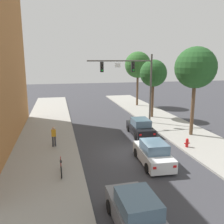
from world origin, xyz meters
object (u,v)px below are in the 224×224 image
(fire_hydrant, at_px, (187,143))
(bicycle_leaning, at_px, (61,168))
(car_lead_black, at_px, (140,128))
(street_tree_second, at_px, (153,73))
(pedestrian_sidewalk_left_walker, at_px, (54,136))
(street_tree_nearest, at_px, (196,68))
(street_tree_third, at_px, (138,65))
(car_third_grey, at_px, (137,214))
(traffic_signal_mast, at_px, (133,76))
(car_following_white, at_px, (153,154))

(fire_hydrant, bearing_deg, bicycle_leaning, -165.70)
(car_lead_black, relative_size, street_tree_second, 0.62)
(pedestrian_sidewalk_left_walker, relative_size, street_tree_nearest, 0.20)
(pedestrian_sidewalk_left_walker, distance_m, street_tree_third, 21.03)
(fire_hydrant, bearing_deg, car_third_grey, -131.15)
(bicycle_leaning, bearing_deg, street_tree_nearest, 24.37)
(car_third_grey, height_order, street_tree_second, street_tree_second)
(street_tree_second, distance_m, street_tree_third, 8.07)
(traffic_signal_mast, relative_size, street_tree_second, 1.07)
(car_lead_black, height_order, street_tree_second, street_tree_second)
(traffic_signal_mast, xyz_separation_m, street_tree_nearest, (4.11, -5.08, 0.95))
(bicycle_leaning, bearing_deg, street_tree_third, 60.21)
(car_third_grey, distance_m, pedestrian_sidewalk_left_walker, 11.08)
(pedestrian_sidewalk_left_walker, relative_size, street_tree_third, 0.20)
(car_following_white, distance_m, street_tree_nearest, 9.52)
(fire_hydrant, xyz_separation_m, street_tree_nearest, (2.11, 2.93, 5.81))
(car_third_grey, xyz_separation_m, street_tree_nearest, (9.10, 10.93, 5.60))
(car_following_white, bearing_deg, bicycle_leaning, -175.47)
(car_following_white, relative_size, street_tree_third, 0.53)
(car_following_white, height_order, street_tree_nearest, street_tree_nearest)
(traffic_signal_mast, bearing_deg, pedestrian_sidewalk_left_walker, -146.92)
(street_tree_nearest, bearing_deg, car_third_grey, -129.80)
(car_lead_black, relative_size, bicycle_leaning, 2.43)
(street_tree_nearest, distance_m, street_tree_second, 7.74)
(street_tree_third, bearing_deg, car_third_grey, -108.94)
(street_tree_nearest, height_order, street_tree_second, street_tree_nearest)
(bicycle_leaning, distance_m, street_tree_third, 25.00)
(bicycle_leaning, relative_size, fire_hydrant, 2.46)
(pedestrian_sidewalk_left_walker, bearing_deg, street_tree_nearest, 1.81)
(traffic_signal_mast, height_order, car_third_grey, traffic_signal_mast)
(traffic_signal_mast, height_order, street_tree_nearest, street_tree_nearest)
(street_tree_nearest, bearing_deg, bicycle_leaning, -155.63)
(street_tree_nearest, relative_size, street_tree_third, 0.98)
(car_lead_black, distance_m, bicycle_leaning, 10.18)
(bicycle_leaning, relative_size, street_tree_third, 0.22)
(street_tree_second, bearing_deg, car_following_white, -112.00)
(traffic_signal_mast, height_order, street_tree_third, street_tree_third)
(traffic_signal_mast, relative_size, pedestrian_sidewalk_left_walker, 4.57)
(car_lead_black, relative_size, pedestrian_sidewalk_left_walker, 2.62)
(traffic_signal_mast, height_order, car_lead_black, traffic_signal_mast)
(fire_hydrant, distance_m, street_tree_second, 11.76)
(car_following_white, height_order, street_tree_third, street_tree_third)
(bicycle_leaning, xyz_separation_m, street_tree_nearest, (12.07, 5.47, 5.78))
(car_third_grey, bearing_deg, bicycle_leaning, 118.50)
(pedestrian_sidewalk_left_walker, xyz_separation_m, street_tree_nearest, (12.53, 0.40, 5.26))
(traffic_signal_mast, bearing_deg, street_tree_nearest, -51.00)
(car_following_white, xyz_separation_m, pedestrian_sidewalk_left_walker, (-6.64, 4.58, 0.34))
(street_tree_second, bearing_deg, car_third_grey, -114.13)
(car_lead_black, xyz_separation_m, car_following_white, (-1.34, -6.36, 0.00))
(car_following_white, distance_m, fire_hydrant, 4.29)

